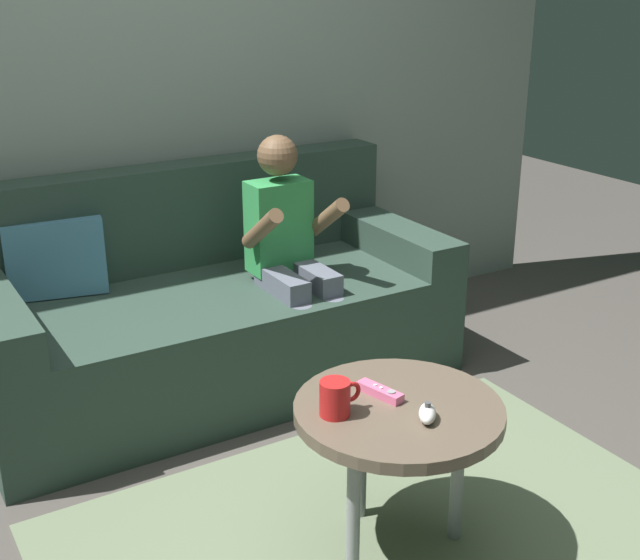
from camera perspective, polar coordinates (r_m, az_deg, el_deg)
The scene contains 8 objects.
wall_back at distance 3.32m, azimuth -14.08°, elevation 15.09°, with size 4.25×0.05×2.50m, color gray.
couch at distance 3.25m, azimuth -7.60°, elevation -2.21°, with size 1.79×0.80×0.82m.
person_seated_on_couch at distance 3.11m, azimuth -2.06°, elevation 2.10°, with size 0.33×0.40×0.96m.
coffee_table at distance 2.25m, azimuth 5.34°, elevation -9.54°, with size 0.56×0.56×0.45m.
area_rug at distance 2.47m, azimuth 5.06°, elevation -17.70°, with size 1.82×1.31×0.01m, color #6B7A5B.
game_remote_pink_near_edge at distance 2.26m, azimuth 4.14°, elevation -7.64°, with size 0.07×0.14×0.03m.
nunchuk_white at distance 2.15m, azimuth 7.36°, elevation -9.05°, with size 0.09×0.10×0.05m.
coffee_mug at distance 2.15m, azimuth 1.09°, elevation -8.08°, with size 0.12×0.08×0.09m.
Camera 1 is at (-0.99, -1.54, 1.53)m, focal length 46.72 mm.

